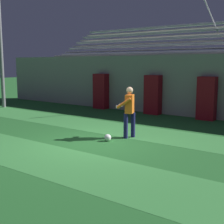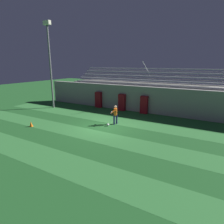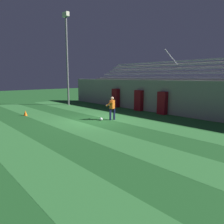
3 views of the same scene
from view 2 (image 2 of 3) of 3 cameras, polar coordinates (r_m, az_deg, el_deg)
name	(u,v)px [view 2 (image 2 of 3)]	position (r m, az deg, el deg)	size (l,w,h in m)	color
ground_plane	(104,127)	(15.68, -2.56, -4.67)	(80.00, 80.00, 0.00)	#236028
turf_stripe_near	(47,158)	(11.48, -19.19, -12.98)	(28.00, 2.04, 0.01)	#38843D
turf_stripe_mid	(90,135)	(14.19, -6.75, -6.85)	(28.00, 2.04, 0.01)	#38843D
turf_stripe_far	(116,121)	(17.43, 1.20, -2.65)	(28.00, 2.04, 0.01)	#38843D
back_wall	(135,99)	(20.93, 6.96, 4.10)	(24.00, 0.60, 2.80)	#999691
padding_pillar_gate_left	(122,102)	(21.06, 3.05, 2.95)	(0.77, 0.44, 1.86)	maroon
padding_pillar_gate_right	(144,105)	(20.05, 9.74, 2.17)	(0.77, 0.44, 1.86)	maroon
padding_pillar_far_left	(99,100)	(22.63, -4.13, 3.74)	(0.77, 0.44, 1.86)	maroon
bleacher_stand	(142,95)	(23.06, 9.25, 5.24)	(18.00, 4.05, 5.43)	#999691
floodlight_pole	(50,56)	(23.16, -18.49, 15.82)	(0.90, 0.36, 9.67)	slate
goalkeeper	(115,114)	(16.22, 1.00, -0.47)	(0.66, 0.71, 1.67)	#19194C
soccer_ball	(108,125)	(15.95, -1.25, -3.90)	(0.22, 0.22, 0.22)	white
traffic_cone	(31,124)	(17.19, -23.43, -3.42)	(0.30, 0.30, 0.42)	orange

